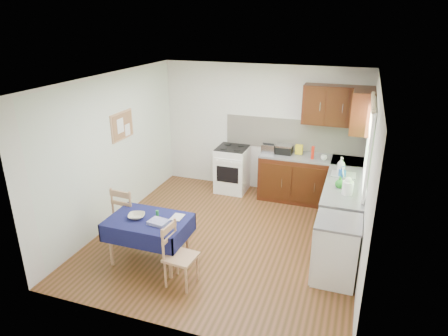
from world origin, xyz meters
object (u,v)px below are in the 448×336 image
(dining_table, at_px, (149,225))
(kettle, at_px, (348,187))
(sandwich_press, at_px, (284,149))
(chair_far, at_px, (127,212))
(dish_rack, at_px, (343,174))
(chair_near, at_px, (178,253))
(toaster, at_px, (268,149))

(dining_table, bearing_deg, kettle, 5.67)
(sandwich_press, xyz_separation_m, kettle, (1.23, -1.52, 0.03))
(chair_far, bearing_deg, dish_rack, -149.10)
(chair_near, distance_m, sandwich_press, 3.25)
(chair_far, distance_m, dish_rack, 3.51)
(sandwich_press, bearing_deg, chair_near, -115.46)
(chair_near, xyz_separation_m, dish_rack, (1.88, 2.34, 0.47))
(toaster, bearing_deg, dining_table, -115.26)
(toaster, bearing_deg, kettle, -47.42)
(chair_near, distance_m, toaster, 3.13)
(dining_table, distance_m, dish_rack, 3.21)
(dining_table, distance_m, kettle, 2.91)
(toaster, bearing_deg, sandwich_press, 10.07)
(sandwich_press, height_order, dish_rack, dish_rack)
(chair_far, relative_size, dish_rack, 2.36)
(dining_table, xyz_separation_m, sandwich_press, (1.36, 2.78, 0.41))
(chair_near, bearing_deg, dish_rack, -33.98)
(chair_far, bearing_deg, kettle, -161.32)
(dining_table, height_order, sandwich_press, sandwich_press)
(chair_near, relative_size, sandwich_press, 2.89)
(chair_far, xyz_separation_m, toaster, (1.67, 2.31, 0.50))
(chair_far, height_order, dish_rack, dish_rack)
(chair_near, xyz_separation_m, toaster, (0.46, 3.05, 0.53))
(toaster, distance_m, sandwich_press, 0.30)
(dish_rack, bearing_deg, chair_far, -177.07)
(dining_table, xyz_separation_m, toaster, (1.07, 2.71, 0.42))
(chair_near, bearing_deg, toaster, -3.78)
(chair_far, height_order, sandwich_press, sandwich_press)
(chair_far, relative_size, toaster, 3.67)
(dish_rack, distance_m, kettle, 0.75)
(dining_table, xyz_separation_m, dish_rack, (2.49, 2.00, 0.35))
(dining_table, bearing_deg, chair_far, 126.29)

